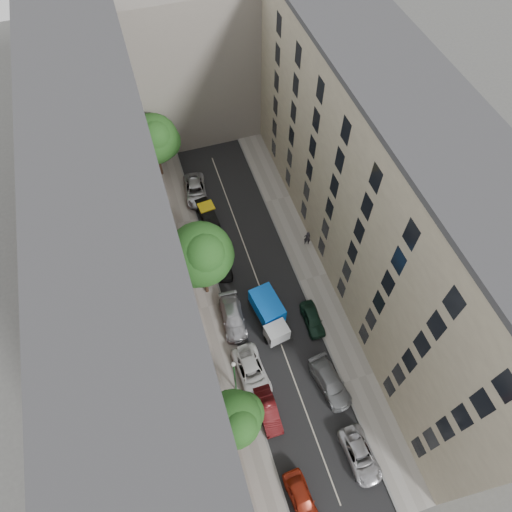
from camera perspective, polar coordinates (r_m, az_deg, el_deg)
name	(u,v)px	position (r m, az deg, el deg)	size (l,w,h in m)	color
ground	(262,292)	(45.85, 0.72, -4.54)	(120.00, 120.00, 0.00)	#4C4C49
road_surface	(262,292)	(45.84, 0.72, -4.54)	(8.00, 44.00, 0.02)	black
sidewalk_left	(208,307)	(45.23, -5.96, -6.31)	(3.00, 44.00, 0.15)	gray
sidewalk_right	(313,278)	(46.98, 7.12, -2.69)	(3.00, 44.00, 0.15)	gray
building_left	(129,267)	(36.90, -15.59, -1.33)	(8.00, 44.00, 20.00)	#4B4946
building_right	(384,202)	(41.02, 15.74, 6.55)	(8.00, 44.00, 20.00)	#B3A78B
building_endcap	(188,54)	(58.55, -8.48, 23.74)	(18.00, 12.00, 18.00)	slate
tarp_truck	(270,314)	(43.18, 1.72, -7.27)	(2.92, 5.72, 2.51)	black
car_left_0	(302,499)	(39.66, 5.72, -27.95)	(1.72, 4.27, 1.45)	maroon
car_left_1	(268,410)	(40.74, 1.52, -18.72)	(1.48, 4.25, 1.40)	#4D0F11
car_left_2	(252,372)	(41.68, -0.55, -14.29)	(2.44, 5.28, 1.47)	silver
car_left_3	(233,318)	(43.77, -2.90, -7.71)	(2.08, 5.12, 1.49)	#AFAEB3
car_left_4	(224,265)	(46.83, -3.98, -1.19)	(1.51, 3.75, 1.28)	black
car_left_5	(207,213)	(50.98, -6.14, 5.38)	(1.49, 4.27, 1.41)	black
car_left_6	(196,190)	(53.26, -7.57, 8.13)	(2.42, 5.25, 1.46)	silver
car_right_0	(360,455)	(40.87, 12.89, -23.12)	(2.19, 4.74, 1.32)	#AFAEB3
car_right_1	(330,383)	(41.87, 9.27, -15.35)	(2.06, 5.06, 1.47)	slate
car_right_2	(313,319)	(44.06, 7.09, -7.83)	(1.58, 3.92, 1.34)	black
tree_near	(235,420)	(36.27, -2.68, -19.85)	(4.78, 4.42, 7.15)	#382619
tree_mid	(202,256)	(40.57, -6.75, -0.03)	(6.08, 5.92, 9.64)	#382619
tree_far	(155,140)	(52.91, -12.53, 13.92)	(5.75, 5.54, 8.15)	#382619
lamp_post	(234,374)	(38.10, -2.71, -14.55)	(0.36, 0.36, 6.39)	#1B5E25
pedestrian	(307,238)	(48.39, 6.43, 2.25)	(0.71, 0.46, 1.93)	black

